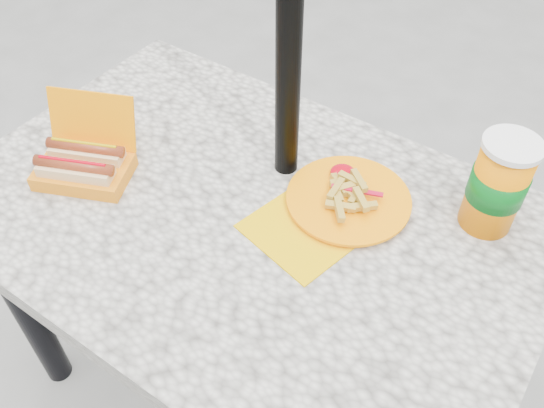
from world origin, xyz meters
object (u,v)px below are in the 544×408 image
Objects in this scene: hotdog_box at (84,163)px; umbrella_pole at (289,20)px; soda_cup at (498,185)px; fries_plate at (345,200)px.

umbrella_pole is at bearing 14.66° from hotdog_box.
soda_cup is at bearing 12.17° from umbrella_pole.
hotdog_box is 1.19× the size of soda_cup.
soda_cup is (0.25, 0.12, 0.09)m from fries_plate.
umbrella_pole is 0.49m from soda_cup.
hotdog_box is (-0.34, -0.27, -0.31)m from umbrella_pole.
hotdog_box is at bearing -154.76° from soda_cup.
soda_cup is at bearing 1.80° from hotdog_box.
fries_plate is (0.50, 0.24, -0.02)m from hotdog_box.
soda_cup is at bearing 25.01° from fries_plate.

